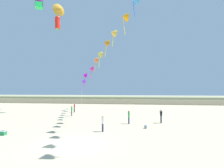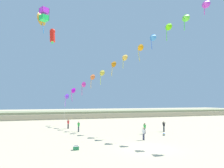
{
  "view_description": "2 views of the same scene",
  "coord_description": "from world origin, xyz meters",
  "px_view_note": "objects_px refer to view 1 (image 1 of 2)",
  "views": [
    {
      "loc": [
        5.14,
        -13.19,
        4.24
      ],
      "look_at": [
        1.91,
        9.46,
        5.0
      ],
      "focal_mm": 28.0,
      "sensor_mm": 36.0,
      "label": 1
    },
    {
      "loc": [
        -10.15,
        -19.43,
        4.93
      ],
      "look_at": [
        -0.05,
        12.22,
        7.88
      ],
      "focal_mm": 32.0,
      "sensor_mm": 36.0,
      "label": 2
    }
  ],
  "objects_px": {
    "person_far_right": "(161,115)",
    "beach_cooler": "(3,133)",
    "person_far_left": "(129,116)",
    "large_kite_low_lead": "(58,23)",
    "beach_ball": "(146,127)",
    "person_mid_center": "(103,122)",
    "large_kite_high_solo": "(39,2)",
    "person_near_right": "(74,107)",
    "person_near_left": "(72,110)",
    "large_kite_mid_trail": "(60,9)"
  },
  "relations": [
    {
      "from": "person_far_right",
      "to": "beach_cooler",
      "type": "bearing_deg",
      "value": -152.2
    },
    {
      "from": "person_far_left",
      "to": "large_kite_low_lead",
      "type": "relative_size",
      "value": 0.55
    },
    {
      "from": "person_far_right",
      "to": "large_kite_low_lead",
      "type": "height_order",
      "value": "large_kite_low_lead"
    },
    {
      "from": "beach_cooler",
      "to": "beach_ball",
      "type": "xyz_separation_m",
      "value": [
        13.38,
        4.81,
        -0.03
      ]
    },
    {
      "from": "person_far_right",
      "to": "person_mid_center",
      "type": "bearing_deg",
      "value": -139.54
    },
    {
      "from": "person_mid_center",
      "to": "beach_cooler",
      "type": "relative_size",
      "value": 2.81
    },
    {
      "from": "large_kite_low_lead",
      "to": "large_kite_high_solo",
      "type": "bearing_deg",
      "value": -109.96
    },
    {
      "from": "person_near_right",
      "to": "person_mid_center",
      "type": "relative_size",
      "value": 1.04
    },
    {
      "from": "person_near_left",
      "to": "beach_cooler",
      "type": "distance_m",
      "value": 12.4
    },
    {
      "from": "person_near_left",
      "to": "large_kite_high_solo",
      "type": "distance_m",
      "value": 19.07
    },
    {
      "from": "person_near_left",
      "to": "person_mid_center",
      "type": "relative_size",
      "value": 1.04
    },
    {
      "from": "beach_ball",
      "to": "person_mid_center",
      "type": "bearing_deg",
      "value": -153.55
    },
    {
      "from": "person_far_right",
      "to": "large_kite_mid_trail",
      "type": "bearing_deg",
      "value": 147.21
    },
    {
      "from": "person_mid_center",
      "to": "person_near_left",
      "type": "bearing_deg",
      "value": 126.12
    },
    {
      "from": "person_near_right",
      "to": "person_far_left",
      "type": "distance_m",
      "value": 14.43
    },
    {
      "from": "beach_cooler",
      "to": "person_near_left",
      "type": "bearing_deg",
      "value": 80.65
    },
    {
      "from": "person_near_left",
      "to": "beach_cooler",
      "type": "relative_size",
      "value": 2.92
    },
    {
      "from": "large_kite_low_lead",
      "to": "large_kite_mid_trail",
      "type": "height_order",
      "value": "large_kite_mid_trail"
    },
    {
      "from": "person_near_right",
      "to": "person_far_left",
      "type": "bearing_deg",
      "value": -42.29
    },
    {
      "from": "large_kite_high_solo",
      "to": "beach_cooler",
      "type": "distance_m",
      "value": 22.8
    },
    {
      "from": "person_near_right",
      "to": "large_kite_low_lead",
      "type": "xyz_separation_m",
      "value": [
        -3.2,
        -0.69,
        15.99
      ]
    },
    {
      "from": "person_near_left",
      "to": "beach_ball",
      "type": "bearing_deg",
      "value": -33.03
    },
    {
      "from": "person_mid_center",
      "to": "large_kite_mid_trail",
      "type": "relative_size",
      "value": 0.36
    },
    {
      "from": "person_near_left",
      "to": "person_far_right",
      "type": "distance_m",
      "value": 14.07
    },
    {
      "from": "large_kite_low_lead",
      "to": "large_kite_mid_trail",
      "type": "distance_m",
      "value": 7.13
    },
    {
      "from": "large_kite_low_lead",
      "to": "beach_ball",
      "type": "xyz_separation_m",
      "value": [
        15.83,
        -11.3,
        -16.78
      ]
    },
    {
      "from": "person_near_right",
      "to": "person_far_left",
      "type": "height_order",
      "value": "person_near_right"
    },
    {
      "from": "person_far_right",
      "to": "large_kite_high_solo",
      "type": "bearing_deg",
      "value": 168.38
    },
    {
      "from": "person_mid_center",
      "to": "person_far_right",
      "type": "distance_m",
      "value": 8.53
    },
    {
      "from": "person_mid_center",
      "to": "person_far_left",
      "type": "bearing_deg",
      "value": 61.35
    },
    {
      "from": "person_far_right",
      "to": "beach_cooler",
      "type": "height_order",
      "value": "person_far_right"
    },
    {
      "from": "person_near_left",
      "to": "person_near_right",
      "type": "height_order",
      "value": "person_near_left"
    },
    {
      "from": "person_near_left",
      "to": "person_far_left",
      "type": "relative_size",
      "value": 1.03
    },
    {
      "from": "person_near_left",
      "to": "large_kite_mid_trail",
      "type": "distance_m",
      "value": 23.53
    },
    {
      "from": "large_kite_high_solo",
      "to": "beach_ball",
      "type": "distance_m",
      "value": 26.65
    },
    {
      "from": "person_far_left",
      "to": "person_far_right",
      "type": "xyz_separation_m",
      "value": [
        4.05,
        1.07,
        0.07
      ]
    },
    {
      "from": "person_far_left",
      "to": "large_kite_mid_trail",
      "type": "height_order",
      "value": "large_kite_mid_trail"
    },
    {
      "from": "person_far_right",
      "to": "large_kite_low_lead",
      "type": "relative_size",
      "value": 0.59
    },
    {
      "from": "person_far_right",
      "to": "beach_ball",
      "type": "relative_size",
      "value": 4.84
    },
    {
      "from": "large_kite_low_lead",
      "to": "beach_ball",
      "type": "relative_size",
      "value": 8.17
    },
    {
      "from": "large_kite_high_solo",
      "to": "beach_cooler",
      "type": "xyz_separation_m",
      "value": [
        3.88,
        -12.15,
        -18.9
      ]
    },
    {
      "from": "person_mid_center",
      "to": "large_kite_mid_trail",
      "type": "bearing_deg",
      "value": 126.0
    },
    {
      "from": "person_far_left",
      "to": "person_mid_center",
      "type": "bearing_deg",
      "value": -118.65
    },
    {
      "from": "person_near_right",
      "to": "person_mid_center",
      "type": "bearing_deg",
      "value": -59.83
    },
    {
      "from": "person_far_left",
      "to": "large_kite_low_lead",
      "type": "height_order",
      "value": "large_kite_low_lead"
    },
    {
      "from": "person_near_right",
      "to": "large_kite_low_lead",
      "type": "distance_m",
      "value": 16.32
    },
    {
      "from": "large_kite_mid_trail",
      "to": "person_far_right",
      "type": "bearing_deg",
      "value": -32.79
    },
    {
      "from": "large_kite_mid_trail",
      "to": "large_kite_high_solo",
      "type": "relative_size",
      "value": 2.19
    },
    {
      "from": "person_far_right",
      "to": "large_kite_mid_trail",
      "type": "xyz_separation_m",
      "value": [
        -19.76,
        12.73,
        20.91
      ]
    },
    {
      "from": "person_near_right",
      "to": "person_mid_center",
      "type": "distance_m",
      "value": 16.39
    }
  ]
}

